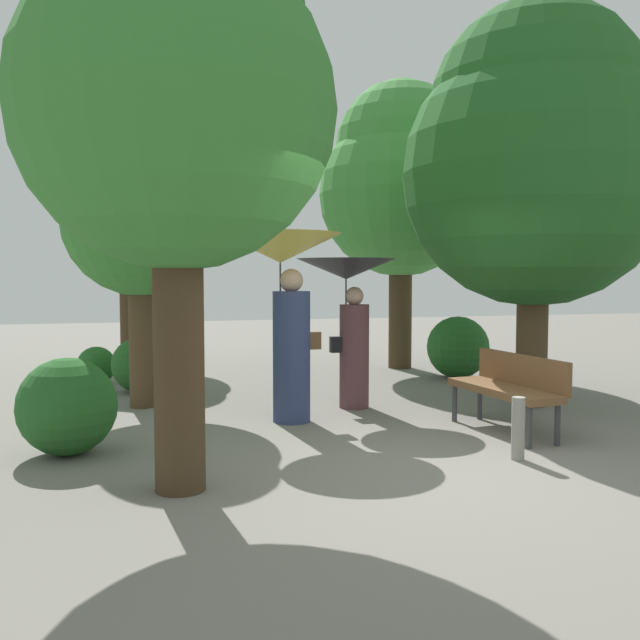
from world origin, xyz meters
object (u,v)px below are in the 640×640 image
object	(u,v)px
tree_mid_left	(128,212)
path_marker_post	(518,428)
tree_far_back	(139,205)
tree_near_left	(175,78)
tree_near_right	(401,180)
person_right	(349,297)
park_bench	(509,385)
person_left	(284,281)
tree_mid_right	(536,153)

from	to	relation	value
tree_mid_left	path_marker_post	world-z (taller)	tree_mid_left
tree_far_back	tree_near_left	bearing A→B (deg)	-86.62
tree_near_right	person_right	bearing A→B (deg)	-121.84
tree_near_left	path_marker_post	bearing A→B (deg)	1.34
park_bench	path_marker_post	bearing A→B (deg)	-31.93
person_right	person_left	bearing A→B (deg)	120.00
tree_mid_right	tree_mid_left	bearing A→B (deg)	132.93
tree_near_right	tree_mid_right	bearing A→B (deg)	-86.08
tree_mid_right	tree_near_right	bearing A→B (deg)	93.92
person_right	tree_near_left	xyz separation A→B (m)	(-2.30, -2.83, 1.76)
tree_near_left	tree_far_back	world-z (taller)	tree_near_left
tree_near_left	tree_mid_right	xyz separation A→B (m)	(4.64, 2.36, 0.05)
tree_mid_right	path_marker_post	world-z (taller)	tree_mid_right
person_left	tree_mid_right	size ratio (longest dim) A/B	0.42
tree_near_right	tree_mid_left	size ratio (longest dim) A/B	1.21
tree_mid_left	tree_near_left	bearing A→B (deg)	-87.44
person_right	tree_mid_right	xyz separation A→B (m)	(2.33, -0.47, 1.81)
tree_near_right	person_left	bearing A→B (deg)	-127.68
park_bench	tree_near_right	distance (m)	5.90
tree_near_left	tree_mid_right	size ratio (longest dim) A/B	0.92
person_left	path_marker_post	bearing A→B (deg)	-143.62
path_marker_post	tree_mid_left	bearing A→B (deg)	113.84
person_right	park_bench	world-z (taller)	person_right
person_right	tree_near_right	distance (m)	4.39
tree_near_left	tree_mid_left	size ratio (longest dim) A/B	1.11
tree_mid_right	path_marker_post	bearing A→B (deg)	-125.10
tree_mid_right	tree_near_left	bearing A→B (deg)	-153.06
tree_mid_right	park_bench	bearing A→B (deg)	-130.60
tree_near_left	tree_mid_right	bearing A→B (deg)	26.94
tree_mid_left	tree_far_back	xyz separation A→B (m)	(0.13, -4.11, -0.26)
tree_far_back	path_marker_post	world-z (taller)	tree_far_back
person_right	tree_mid_right	bearing A→B (deg)	-103.25
person_right	tree_near_left	world-z (taller)	tree_near_left
tree_mid_right	tree_far_back	xyz separation A→B (m)	(-4.85, 1.24, -0.66)
tree_far_back	person_right	bearing A→B (deg)	-17.09
person_right	tree_far_back	distance (m)	2.88
park_bench	tree_mid_left	bearing A→B (deg)	-154.65
tree_near_right	park_bench	bearing A→B (deg)	-99.32
person_left	tree_mid_left	bearing A→B (deg)	15.19
tree_mid_left	path_marker_post	bearing A→B (deg)	-66.16
tree_near_left	tree_far_back	distance (m)	3.66
person_right	tree_mid_left	size ratio (longest dim) A/B	0.45
path_marker_post	tree_mid_right	bearing A→B (deg)	54.90
tree_near_right	tree_mid_left	xyz separation A→B (m)	(-4.72, 1.55, -0.56)
person_left	path_marker_post	distance (m)	3.05
path_marker_post	tree_far_back	bearing A→B (deg)	132.57
person_left	tree_mid_right	bearing A→B (deg)	-89.56
park_bench	tree_near_left	bearing A→B (deg)	-78.09
park_bench	tree_near_right	xyz separation A→B (m)	(0.83, 5.08, 2.87)
tree_mid_right	person_right	bearing A→B (deg)	168.58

